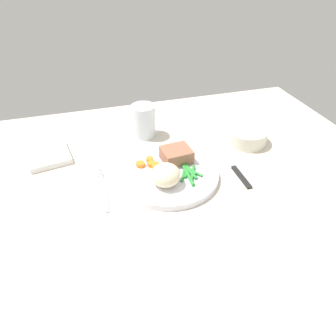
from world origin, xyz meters
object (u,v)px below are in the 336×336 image
(salad_bowl, at_px, (247,135))
(napkin, at_px, (49,156))
(dinner_plate, at_px, (168,174))
(knife, at_px, (232,165))
(meat_portion, at_px, (176,155))
(water_glass, at_px, (144,123))
(fork, at_px, (103,188))

(salad_bowl, bearing_deg, napkin, 172.04)
(dinner_plate, distance_m, napkin, 0.33)
(napkin, bearing_deg, salad_bowl, -7.96)
(dinner_plate, distance_m, knife, 0.17)
(meat_portion, height_order, napkin, meat_portion)
(dinner_plate, bearing_deg, water_glass, 93.14)
(dinner_plate, height_order, knife, dinner_plate)
(meat_portion, height_order, water_glass, water_glass)
(water_glass, height_order, salad_bowl, water_glass)
(fork, relative_size, salad_bowl, 1.47)
(dinner_plate, xyz_separation_m, water_glass, (-0.01, 0.21, 0.03))
(meat_portion, relative_size, salad_bowl, 0.63)
(fork, height_order, water_glass, water_glass)
(meat_portion, relative_size, fork, 0.43)
(knife, height_order, salad_bowl, salad_bowl)
(salad_bowl, bearing_deg, dinner_plate, -160.77)
(meat_portion, bearing_deg, salad_bowl, 12.84)
(fork, relative_size, knife, 0.81)
(meat_portion, bearing_deg, fork, -167.87)
(dinner_plate, bearing_deg, napkin, 149.56)
(fork, distance_m, napkin, 0.21)
(dinner_plate, height_order, napkin, same)
(meat_portion, bearing_deg, napkin, 158.07)
(dinner_plate, height_order, meat_portion, meat_portion)
(fork, xyz_separation_m, water_glass, (0.15, 0.21, 0.04))
(dinner_plate, relative_size, salad_bowl, 2.18)
(napkin, bearing_deg, water_glass, 9.67)
(knife, distance_m, napkin, 0.48)
(knife, relative_size, napkin, 1.84)
(meat_portion, distance_m, knife, 0.15)
(napkin, bearing_deg, meat_portion, -21.93)
(dinner_plate, xyz_separation_m, fork, (-0.16, -0.00, -0.01))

